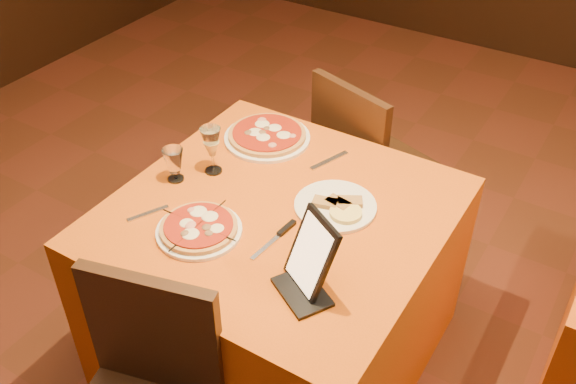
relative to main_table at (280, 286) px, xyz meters
The scene contains 11 objects.
main_table is the anchor object (origin of this frame).
chair_main_far 0.82m from the main_table, 90.00° to the left, with size 0.43×0.43×0.91m, color black, non-canonical shape.
pizza_near 0.48m from the main_table, 123.61° to the right, with size 0.28×0.28×0.03m.
pizza_far 0.59m from the main_table, 128.31° to the left, with size 0.34×0.34×0.03m.
cutlet_dish 0.43m from the main_table, 34.79° to the left, with size 0.29×0.29×0.03m.
wine_glass 0.58m from the main_table, 169.18° to the left, with size 0.08×0.08×0.19m, color #F1DB89, non-canonical shape.
water_glass 0.61m from the main_table, behind, with size 0.06×0.06×0.13m, color silver, non-canonical shape.
tablet 0.61m from the main_table, 42.27° to the right, with size 0.17×0.01×0.24m, color black.
knife 0.42m from the main_table, 66.13° to the right, with size 0.19×0.02×0.01m, color silver.
fork_near 0.59m from the main_table, 145.10° to the right, with size 0.15×0.02×0.01m, color #A9AAB0.
fork_far 0.51m from the main_table, 88.65° to the left, with size 0.18×0.02×0.01m, color silver.
Camera 1 is at (0.76, -1.20, 2.15)m, focal length 40.00 mm.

